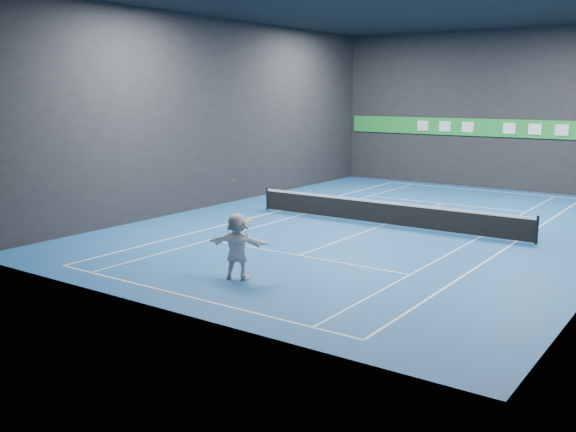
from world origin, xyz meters
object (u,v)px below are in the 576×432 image
Objects in this scene: player at (237,246)px; tennis_racket at (246,226)px; tennis_ball at (233,181)px; tennis_net at (385,212)px.

tennis_racket is at bearing 169.17° from player.
tennis_ball is 0.10× the size of tennis_racket.
tennis_net is 9.79m from tennis_racket.
player reaches higher than tennis_net.
tennis_ball reaches higher than player.
tennis_racket reaches higher than tennis_net.
tennis_ball is at bearing -18.88° from player.
player is 0.16× the size of tennis_net.
tennis_racket is at bearing 6.24° from tennis_ball.
tennis_net is 18.83× the size of tennis_racket.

